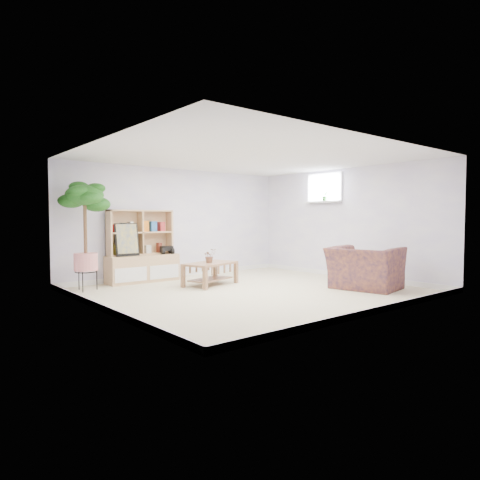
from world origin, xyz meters
TOP-DOWN VIEW (x-y plane):
  - floor at (0.00, 0.00)m, footprint 5.50×5.00m
  - ceiling at (0.00, 0.00)m, footprint 5.50×5.00m
  - walls at (0.00, 0.00)m, footprint 5.51×5.01m
  - baseboard at (0.00, 0.00)m, footprint 5.50×5.00m
  - window at (2.73, 0.60)m, footprint 0.10×0.98m
  - window_sill at (2.67, 0.60)m, footprint 0.14×1.00m
  - storage_unit at (-1.02, 2.24)m, footprint 1.48×0.50m
  - poster at (-1.39, 2.18)m, footprint 0.48×0.13m
  - toy_truck at (-0.52, 2.14)m, footprint 0.40×0.31m
  - coffee_table at (-0.20, 1.00)m, footprint 1.22×0.90m
  - table_plant at (-0.24, 0.98)m, footprint 0.26×0.23m
  - floor_tree at (-2.30, 1.92)m, footprint 0.82×0.82m
  - armchair at (1.75, -1.17)m, footprint 1.27×1.39m
  - sill_plant at (2.67, 0.55)m, footprint 0.14×0.12m

SIDE VIEW (x-z plane):
  - floor at x=0.00m, z-range -0.01..0.01m
  - baseboard at x=0.00m, z-range 0.00..0.10m
  - coffee_table at x=-0.20m, z-range 0.00..0.45m
  - armchair at x=1.75m, z-range 0.00..0.89m
  - table_plant at x=-0.24m, z-range 0.45..0.72m
  - toy_truck at x=-0.52m, z-range 0.55..0.74m
  - storage_unit at x=-1.02m, z-range 0.00..1.48m
  - poster at x=-1.39m, z-range 0.55..1.21m
  - floor_tree at x=-2.30m, z-range 0.00..1.99m
  - walls at x=0.00m, z-range 0.00..2.40m
  - window_sill at x=2.67m, z-range 1.66..1.70m
  - sill_plant at x=2.67m, z-range 1.70..1.93m
  - window at x=2.73m, z-range 1.66..2.34m
  - ceiling at x=0.00m, z-range 2.40..2.40m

